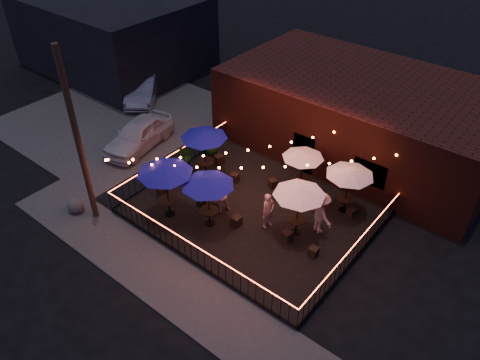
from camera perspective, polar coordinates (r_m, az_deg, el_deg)
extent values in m
plane|color=black|center=(20.18, -1.91, -6.96)|extent=(110.00, 110.00, 0.00)
cube|color=black|center=(21.28, 1.59, -3.92)|extent=(10.00, 8.00, 0.15)
cube|color=#403D3B|center=(18.61, -8.59, -12.22)|extent=(18.00, 2.50, 0.05)
cube|color=#403D3B|center=(29.78, -14.67, 7.62)|extent=(11.00, 12.00, 0.02)
cube|color=#3E1811|center=(25.59, 14.63, 7.70)|extent=(14.00, 8.00, 4.00)
cube|color=black|center=(23.42, 7.83, 3.14)|extent=(1.20, 0.24, 2.20)
cube|color=black|center=(21.92, 15.63, 0.95)|extent=(1.60, 0.24, 1.20)
cube|color=black|center=(35.97, -15.15, 17.02)|extent=(12.00, 9.00, 5.00)
cylinder|color=#3C2418|center=(19.89, -19.14, 4.57)|extent=(0.26, 0.26, 8.00)
cube|color=black|center=(19.01, -5.91, -9.67)|extent=(10.00, 0.04, 0.04)
cube|color=black|center=(18.35, -6.09, -7.69)|extent=(10.00, 0.04, 0.04)
cube|color=#FF461C|center=(18.33, -6.09, -7.62)|extent=(10.00, 0.03, 0.02)
cube|color=black|center=(23.88, -7.93, 1.33)|extent=(0.04, 8.00, 0.04)
cube|color=black|center=(23.36, -8.12, 3.17)|extent=(0.04, 8.00, 0.04)
cube|color=#FF461C|center=(23.35, -8.12, 3.23)|extent=(0.03, 8.00, 0.02)
cube|color=black|center=(19.40, 13.53, -9.54)|extent=(0.04, 8.00, 0.04)
cube|color=black|center=(18.76, 13.92, -7.59)|extent=(0.04, 8.00, 0.04)
cube|color=#FF461C|center=(18.74, 13.94, -7.53)|extent=(0.03, 8.00, 0.02)
cylinder|color=black|center=(21.28, -8.54, -4.07)|extent=(0.48, 0.48, 0.03)
cylinder|color=black|center=(21.03, -8.63, -3.27)|extent=(0.07, 0.07, 0.79)
cylinder|color=black|center=(20.77, -8.73, -2.41)|extent=(0.88, 0.88, 0.04)
cylinder|color=black|center=(20.46, -8.86, -1.31)|extent=(0.05, 0.05, 2.64)
cone|color=#0C1085|center=(19.78, -9.17, 1.32)|extent=(2.85, 2.85, 0.38)
cylinder|color=black|center=(23.51, -4.16, 0.78)|extent=(0.45, 0.45, 0.03)
cylinder|color=black|center=(23.29, -4.20, 1.51)|extent=(0.06, 0.06, 0.74)
cylinder|color=black|center=(23.08, -4.24, 2.28)|extent=(0.82, 0.82, 0.04)
cylinder|color=black|center=(22.81, -4.29, 3.26)|extent=(0.05, 0.05, 2.47)
cone|color=#0C1085|center=(22.24, -4.42, 5.58)|extent=(2.60, 2.60, 0.36)
cylinder|color=black|center=(20.61, -3.70, -5.27)|extent=(0.45, 0.45, 0.03)
cylinder|color=black|center=(20.37, -3.74, -4.51)|extent=(0.06, 0.06, 0.74)
cylinder|color=black|center=(20.12, -3.78, -3.70)|extent=(0.82, 0.82, 0.04)
cylinder|color=black|center=(19.82, -3.83, -2.67)|extent=(0.04, 0.04, 2.45)
cone|color=#0C1085|center=(19.16, -3.96, -0.19)|extent=(2.88, 2.88, 0.36)
cylinder|color=black|center=(22.63, 7.30, -1.08)|extent=(0.39, 0.39, 0.03)
cylinder|color=black|center=(22.44, 7.37, -0.45)|extent=(0.05, 0.05, 0.64)
cylinder|color=black|center=(22.25, 7.43, 0.22)|extent=(0.71, 0.71, 0.04)
cylinder|color=black|center=(22.01, 7.51, 1.07)|extent=(0.04, 0.04, 2.12)
cone|color=white|center=(21.49, 7.71, 3.09)|extent=(2.53, 2.53, 0.31)
cylinder|color=black|center=(20.30, 6.79, -6.29)|extent=(0.44, 0.44, 0.03)
cylinder|color=black|center=(20.07, 6.86, -5.55)|extent=(0.06, 0.06, 0.71)
cylinder|color=black|center=(19.82, 6.94, -4.77)|extent=(0.79, 0.79, 0.04)
cylinder|color=black|center=(19.53, 7.03, -3.77)|extent=(0.04, 0.04, 2.38)
cone|color=white|center=(18.87, 7.26, -1.37)|extent=(2.41, 2.41, 0.35)
cylinder|color=black|center=(21.76, 12.51, -3.57)|extent=(0.42, 0.42, 0.03)
cylinder|color=black|center=(21.55, 12.63, -2.89)|extent=(0.06, 0.06, 0.69)
cylinder|color=black|center=(21.33, 12.75, -2.15)|extent=(0.76, 0.76, 0.04)
cylinder|color=black|center=(21.06, 12.91, -1.22)|extent=(0.04, 0.04, 2.29)
cone|color=white|center=(20.47, 13.29, 0.99)|extent=(2.32, 2.32, 0.33)
cube|color=black|center=(22.26, -9.47, -1.33)|extent=(0.44, 0.44, 0.48)
cube|color=black|center=(21.43, -4.73, -2.74)|extent=(0.34, 0.34, 0.40)
cube|color=black|center=(24.09, -2.56, 2.50)|extent=(0.50, 0.50, 0.48)
cube|color=black|center=(22.84, -0.63, 0.31)|extent=(0.47, 0.47, 0.44)
cube|color=black|center=(21.21, -2.91, -3.00)|extent=(0.51, 0.51, 0.48)
cube|color=black|center=(20.36, -0.44, -5.01)|extent=(0.39, 0.39, 0.45)
cube|color=black|center=(22.53, 4.00, -0.42)|extent=(0.46, 0.46, 0.41)
cube|color=black|center=(21.59, 7.38, -2.42)|extent=(0.50, 0.50, 0.52)
cube|color=black|center=(19.77, 5.76, -6.81)|extent=(0.43, 0.43, 0.44)
cube|color=black|center=(19.27, 8.94, -8.64)|extent=(0.36, 0.36, 0.42)
cube|color=black|center=(21.44, 9.05, -3.07)|extent=(0.40, 0.40, 0.44)
cube|color=black|center=(21.41, 13.42, -3.84)|extent=(0.43, 0.43, 0.42)
imported|color=#DCAE92|center=(19.96, 3.45, -3.76)|extent=(0.56, 0.71, 1.69)
imported|color=tan|center=(20.71, -2.48, -1.71)|extent=(0.95, 1.07, 1.83)
imported|color=tan|center=(19.87, 9.81, -3.99)|extent=(1.46, 1.16, 1.98)
imported|color=#173D10|center=(23.11, -8.06, 1.59)|extent=(1.34, 1.25, 1.22)
imported|color=#1D3D12|center=(23.49, -6.66, 2.76)|extent=(0.89, 0.74, 1.50)
imported|color=#133D15|center=(24.67, -3.55, 4.52)|extent=(0.74, 0.74, 1.31)
cube|color=#0F359E|center=(23.26, -7.62, 1.12)|extent=(0.64, 0.55, 0.72)
cube|color=silver|center=(23.05, -7.69, 1.88)|extent=(0.69, 0.60, 0.04)
ellipsoid|color=#42423E|center=(22.47, -19.43, -2.99)|extent=(1.03, 0.94, 0.67)
imported|color=silver|center=(26.01, -12.24, 5.49)|extent=(2.71, 4.88, 1.57)
imported|color=#9E9FA6|center=(31.14, -11.73, 11.00)|extent=(4.31, 4.74, 1.57)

